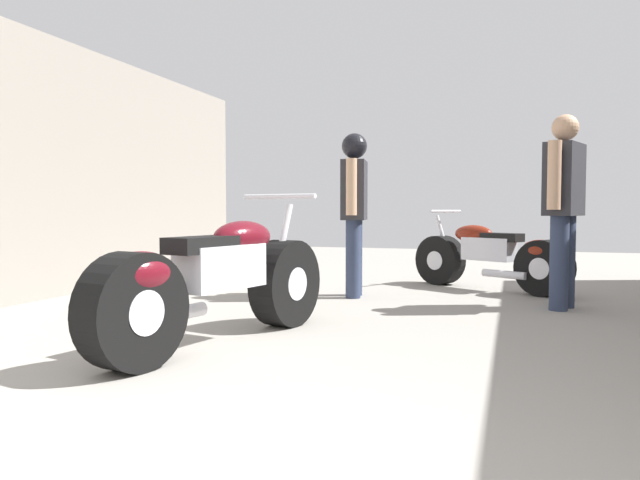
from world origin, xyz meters
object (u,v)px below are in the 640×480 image
Objects in this scene: motorcycle_maroon_cruiser at (217,282)px; mechanic_in_blue at (564,200)px; mechanic_with_helmet at (354,199)px; motorcycle_black_naked at (491,257)px.

mechanic_in_blue is at bearing 45.06° from motorcycle_maroon_cruiser.
mechanic_with_helmet is (-1.98, 0.18, 0.02)m from mechanic_in_blue.
motorcycle_maroon_cruiser reaches higher than motorcycle_black_naked.
mechanic_with_helmet is at bearing -144.15° from motorcycle_black_naked.
mechanic_in_blue reaches higher than mechanic_with_helmet.
motorcycle_maroon_cruiser is 1.29× the size of mechanic_with_helmet.
motorcycle_black_naked is 1.05× the size of mechanic_with_helmet.
mechanic_in_blue is at bearing -60.01° from motorcycle_black_naked.
mechanic_in_blue is 1.04× the size of mechanic_with_helmet.
motorcycle_black_naked is 1.01× the size of mechanic_in_blue.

